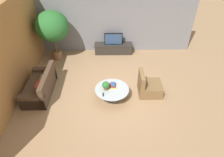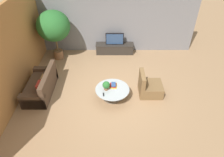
# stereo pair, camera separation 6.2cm
# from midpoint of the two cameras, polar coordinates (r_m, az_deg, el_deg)

# --- Properties ---
(ground_plane) EXTENTS (24.00, 24.00, 0.00)m
(ground_plane) POSITION_cam_midpoint_polar(r_m,az_deg,el_deg) (7.17, 0.29, -4.48)
(ground_plane) COLOR #9E7A56
(back_wall_stone) EXTENTS (7.40, 0.12, 3.00)m
(back_wall_stone) POSITION_cam_midpoint_polar(r_m,az_deg,el_deg) (9.20, 0.16, 16.51)
(back_wall_stone) COLOR slate
(back_wall_stone) RESTS_ON ground
(side_wall_left) EXTENTS (0.12, 7.40, 3.00)m
(side_wall_left) POSITION_cam_midpoint_polar(r_m,az_deg,el_deg) (7.19, -26.81, 5.96)
(side_wall_left) COLOR #B2753D
(side_wall_left) RESTS_ON ground
(media_console) EXTENTS (1.74, 0.50, 0.45)m
(media_console) POSITION_cam_midpoint_polar(r_m,az_deg,el_deg) (9.44, 0.77, 8.63)
(media_console) COLOR #2D2823
(media_console) RESTS_ON ground
(television) EXTENTS (0.82, 0.13, 0.54)m
(television) POSITION_cam_midpoint_polar(r_m,az_deg,el_deg) (9.22, 0.79, 11.25)
(television) COLOR black
(television) RESTS_ON media_console
(coffee_table) EXTENTS (1.16, 1.16, 0.41)m
(coffee_table) POSITION_cam_midpoint_polar(r_m,az_deg,el_deg) (6.83, 0.23, -3.78)
(coffee_table) COLOR #756656
(coffee_table) RESTS_ON ground
(couch_by_wall) EXTENTS (0.84, 1.75, 0.84)m
(couch_by_wall) POSITION_cam_midpoint_polar(r_m,az_deg,el_deg) (7.49, -19.47, -2.06)
(couch_by_wall) COLOR #4C3828
(couch_by_wall) RESTS_ON ground
(armchair_wicker) EXTENTS (0.80, 0.76, 0.86)m
(armchair_wicker) POSITION_cam_midpoint_polar(r_m,az_deg,el_deg) (7.16, 10.66, -2.43)
(armchair_wicker) COLOR brown
(armchair_wicker) RESTS_ON ground
(potted_palm_tall) EXTENTS (1.37, 1.37, 2.16)m
(potted_palm_tall) POSITION_cam_midpoint_polar(r_m,az_deg,el_deg) (8.80, -16.34, 13.98)
(potted_palm_tall) COLOR brown
(potted_palm_tall) RESTS_ON ground
(potted_plant_tabletop) EXTENTS (0.25, 0.25, 0.32)m
(potted_plant_tabletop) POSITION_cam_midpoint_polar(r_m,az_deg,el_deg) (6.63, -1.55, -1.97)
(potted_plant_tabletop) COLOR brown
(potted_plant_tabletop) RESTS_ON coffee_table
(book_stack) EXTENTS (0.26, 0.32, 0.10)m
(book_stack) POSITION_cam_midpoint_polar(r_m,az_deg,el_deg) (6.84, 0.44, -1.92)
(book_stack) COLOR gold
(book_stack) RESTS_ON coffee_table
(remote_black) EXTENTS (0.05, 0.16, 0.02)m
(remote_black) POSITION_cam_midpoint_polar(r_m,az_deg,el_deg) (6.53, -2.32, -4.60)
(remote_black) COLOR black
(remote_black) RESTS_ON coffee_table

